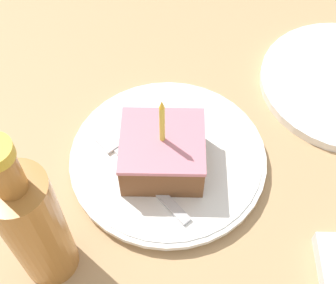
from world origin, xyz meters
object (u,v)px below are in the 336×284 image
object	(u,v)px
cake_slice	(163,152)
bottle	(34,226)
fork	(131,165)
plate	(168,158)

from	to	relation	value
cake_slice	bottle	xyz separation A→B (m)	(0.12, -0.12, 0.05)
cake_slice	fork	bearing A→B (deg)	-86.09
plate	cake_slice	world-z (taller)	cake_slice
cake_slice	fork	xyz separation A→B (m)	(0.00, -0.04, -0.03)
plate	bottle	distance (m)	0.21
fork	bottle	xyz separation A→B (m)	(0.12, -0.08, 0.07)
cake_slice	bottle	world-z (taller)	bottle
plate	fork	world-z (taller)	fork
cake_slice	fork	size ratio (longest dim) A/B	0.84
fork	bottle	bearing A→B (deg)	-35.09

